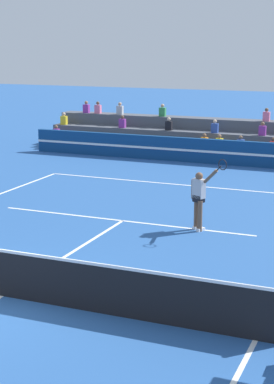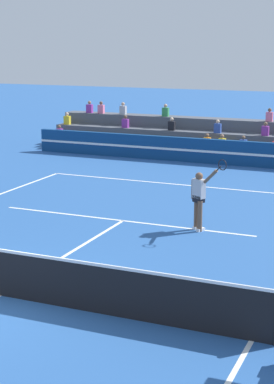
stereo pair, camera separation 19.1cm
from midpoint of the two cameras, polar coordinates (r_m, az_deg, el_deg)
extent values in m
plane|color=#285699|center=(14.29, -12.27, -9.01)|extent=(120.00, 120.00, 0.00)
cube|color=white|center=(24.54, 3.66, 0.65)|extent=(11.00, 0.10, 0.01)
cube|color=white|center=(12.23, 10.04, -12.84)|extent=(0.10, 23.80, 0.01)
cube|color=white|center=(19.60, -1.57, -2.56)|extent=(8.25, 0.10, 0.01)
cube|color=white|center=(14.29, -12.27, -9.00)|extent=(0.10, 12.85, 0.01)
cube|color=black|center=(14.11, -12.37, -7.13)|extent=(11.90, 0.02, 1.00)
cube|color=white|center=(13.94, -12.48, -5.09)|extent=(11.90, 0.04, 0.06)
cube|color=navy|center=(28.83, 6.71, 3.58)|extent=(18.00, 0.24, 1.10)
cube|color=white|center=(28.71, 6.64, 3.55)|extent=(18.00, 0.02, 0.10)
cube|color=#4C515B|center=(30.09, 7.37, 3.44)|extent=(18.46, 0.95, 0.55)
cube|color=#2D4CA5|center=(29.63, 9.00, 4.20)|extent=(0.32, 0.22, 0.44)
sphere|color=brown|center=(29.58, 9.02, 4.81)|extent=(0.18, 0.18, 0.18)
cube|color=yellow|center=(29.87, 7.14, 4.34)|extent=(0.32, 0.22, 0.44)
sphere|color=#9E7051|center=(29.82, 7.16, 4.94)|extent=(0.18, 0.18, 0.18)
cube|color=red|center=(29.32, 11.83, 3.99)|extent=(0.32, 0.22, 0.44)
sphere|color=brown|center=(29.27, 11.86, 4.61)|extent=(0.18, 0.18, 0.18)
cube|color=purple|center=(33.17, -7.34, 5.21)|extent=(0.32, 0.22, 0.44)
sphere|color=brown|center=(33.13, -7.36, 5.76)|extent=(0.18, 0.18, 0.18)
cube|color=orange|center=(30.07, 5.82, 4.43)|extent=(0.32, 0.22, 0.44)
sphere|color=brown|center=(30.02, 5.84, 5.03)|extent=(0.18, 0.18, 0.18)
cube|color=#4C515B|center=(30.95, 7.85, 4.21)|extent=(18.46, 0.95, 1.10)
cube|color=purple|center=(32.46, -1.48, 6.12)|extent=(0.32, 0.22, 0.44)
sphere|color=brown|center=(32.42, -1.48, 6.68)|extent=(0.18, 0.18, 0.18)
cube|color=#2D4CA5|center=(30.83, 6.75, 5.65)|extent=(0.32, 0.22, 0.44)
sphere|color=beige|center=(30.79, 6.77, 6.25)|extent=(0.18, 0.18, 0.18)
cube|color=yellow|center=(33.95, -6.67, 6.35)|extent=(0.32, 0.22, 0.44)
sphere|color=beige|center=(33.91, -6.68, 6.88)|extent=(0.18, 0.18, 0.18)
cube|color=black|center=(31.54, 2.67, 5.90)|extent=(0.32, 0.22, 0.44)
sphere|color=beige|center=(31.50, 2.68, 6.48)|extent=(0.18, 0.18, 0.18)
cube|color=purple|center=(30.30, 10.91, 5.38)|extent=(0.32, 0.22, 0.44)
sphere|color=brown|center=(30.26, 10.94, 5.98)|extent=(0.18, 0.18, 0.18)
cube|color=#4C515B|center=(31.82, 8.31, 4.94)|extent=(18.46, 0.95, 1.65)
cube|color=#338C4C|center=(32.59, 2.11, 7.12)|extent=(0.32, 0.22, 0.44)
sphere|color=tan|center=(32.56, 2.12, 7.68)|extent=(0.18, 0.18, 0.18)
cube|color=purple|center=(34.33, -4.69, 7.39)|extent=(0.32, 0.22, 0.44)
sphere|color=#9E7051|center=(34.30, -4.70, 7.92)|extent=(0.18, 0.18, 0.18)
cube|color=#B2B2B7|center=(33.48, -1.69, 7.28)|extent=(0.32, 0.22, 0.44)
sphere|color=tan|center=(33.45, -1.69, 7.83)|extent=(0.18, 0.18, 0.18)
cube|color=pink|center=(31.16, 11.26, 6.59)|extent=(0.32, 0.22, 0.44)
sphere|color=brown|center=(31.13, 11.28, 7.18)|extent=(0.18, 0.18, 0.18)
cube|color=pink|center=(34.02, -3.65, 7.36)|extent=(0.32, 0.22, 0.44)
sphere|color=brown|center=(33.99, -3.66, 7.89)|extent=(0.18, 0.18, 0.18)
cylinder|color=brown|center=(18.69, 5.00, -1.98)|extent=(0.14, 0.14, 0.90)
cylinder|color=brown|center=(18.49, 5.31, -2.15)|extent=(0.14, 0.14, 0.90)
cube|color=black|center=(18.49, 5.21, -0.58)|extent=(0.38, 0.32, 0.20)
cube|color=#B2B2B7|center=(18.42, 5.23, 0.32)|extent=(0.41, 0.34, 0.56)
sphere|color=brown|center=(18.34, 5.25, 1.42)|extent=(0.22, 0.22, 0.22)
cube|color=white|center=(18.83, 5.06, -3.14)|extent=(0.22, 0.29, 0.09)
cube|color=white|center=(18.63, 5.37, -3.33)|extent=(0.22, 0.29, 0.09)
cylinder|color=brown|center=(18.59, 4.69, 0.27)|extent=(0.09, 0.09, 0.56)
cylinder|color=brown|center=(18.03, 6.26, 1.40)|extent=(0.49, 0.30, 0.47)
cylinder|color=black|center=(17.78, 6.98, 2.10)|extent=(0.18, 0.11, 0.17)
torus|color=black|center=(17.68, 7.31, 2.42)|extent=(0.40, 0.22, 0.44)
camera|label=1|loc=(0.10, -90.30, -0.07)|focal=60.00mm
camera|label=2|loc=(0.10, 89.70, 0.07)|focal=60.00mm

